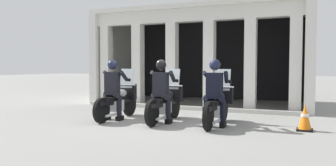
% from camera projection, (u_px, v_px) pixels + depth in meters
% --- Properties ---
extents(ground_plane, '(80.00, 80.00, 0.00)m').
position_uv_depth(ground_plane, '(201.00, 108.00, 11.41)').
color(ground_plane, gray).
extents(station_building, '(7.78, 4.24, 3.51)m').
position_uv_depth(station_building, '(207.00, 48.00, 13.15)').
color(station_building, black).
rests_on(station_building, ground).
extents(kerb_strip, '(7.28, 0.24, 0.12)m').
position_uv_depth(kerb_strip, '(185.00, 108.00, 10.94)').
color(kerb_strip, '#B7B5AD').
rests_on(kerb_strip, ground).
extents(motorcycle_left, '(0.62, 2.04, 1.35)m').
position_uv_depth(motorcycle_left, '(119.00, 100.00, 9.07)').
color(motorcycle_left, black).
rests_on(motorcycle_left, ground).
extents(police_officer_left, '(0.63, 0.61, 1.58)m').
position_uv_depth(police_officer_left, '(113.00, 85.00, 8.78)').
color(police_officer_left, black).
rests_on(police_officer_left, ground).
extents(motorcycle_center, '(0.62, 2.04, 1.35)m').
position_uv_depth(motorcycle_center, '(166.00, 102.00, 8.60)').
color(motorcycle_center, black).
rests_on(motorcycle_center, ground).
extents(police_officer_center, '(0.63, 0.61, 1.58)m').
position_uv_depth(police_officer_center, '(161.00, 86.00, 8.32)').
color(police_officer_center, black).
rests_on(police_officer_center, ground).
extents(motorcycle_right, '(0.62, 2.04, 1.35)m').
position_uv_depth(motorcycle_right, '(218.00, 104.00, 8.09)').
color(motorcycle_right, black).
rests_on(motorcycle_right, ground).
extents(police_officer_right, '(0.63, 0.61, 1.58)m').
position_uv_depth(police_officer_right, '(215.00, 87.00, 7.81)').
color(police_officer_right, black).
rests_on(police_officer_right, ground).
extents(traffic_cone_flank, '(0.34, 0.34, 0.59)m').
position_uv_depth(traffic_cone_flank, '(305.00, 118.00, 7.36)').
color(traffic_cone_flank, black).
rests_on(traffic_cone_flank, ground).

